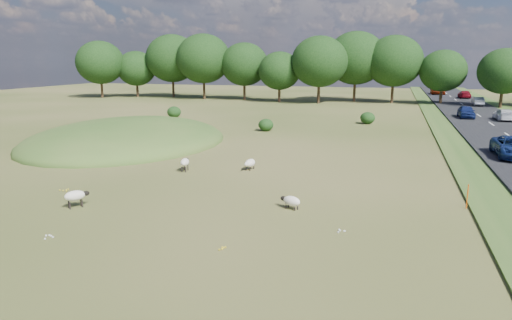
{
  "coord_description": "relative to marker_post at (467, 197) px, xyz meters",
  "views": [
    {
      "loc": [
        9.82,
        -21.91,
        6.94
      ],
      "look_at": [
        2.0,
        4.0,
        1.0
      ],
      "focal_mm": 32.0,
      "sensor_mm": 36.0,
      "label": 1
    }
  ],
  "objects": [
    {
      "name": "marker_post",
      "position": [
        0.0,
        0.0,
        0.0
      ],
      "size": [
        0.06,
        0.06,
        1.2
      ],
      "primitive_type": "cylinder",
      "color": "#D8590C",
      "rests_on": "ground"
    },
    {
      "name": "sheep_2",
      "position": [
        -8.02,
        -2.48,
        -0.2
      ],
      "size": [
        1.15,
        0.8,
        0.64
      ],
      "rotation": [
        0.0,
        0.0,
        2.73
      ],
      "color": "beige",
      "rests_on": "ground"
    },
    {
      "name": "car_5",
      "position": [
        8.45,
        67.16,
        0.32
      ],
      "size": [
        1.87,
        4.61,
        1.34
      ],
      "primitive_type": "imported",
      "rotation": [
        0.0,
        0.0,
        3.14
      ],
      "color": "maroon",
      "rests_on": "road"
    },
    {
      "name": "sheep_3",
      "position": [
        -16.14,
        2.98,
        -0.02
      ],
      "size": [
        0.65,
        1.19,
        0.83
      ],
      "rotation": [
        0.0,
        0.0,
        1.73
      ],
      "color": "beige",
      "rests_on": "ground"
    },
    {
      "name": "sheep_0",
      "position": [
        -12.29,
        4.52,
        -0.16
      ],
      "size": [
        0.67,
        1.25,
        0.7
      ],
      "rotation": [
        0.0,
        0.0,
        4.57
      ],
      "color": "beige",
      "rests_on": "ground"
    },
    {
      "name": "shrubs",
      "position": [
        -17.9,
        26.35,
        0.06
      ],
      "size": [
        24.82,
        9.86,
        1.39
      ],
      "color": "black",
      "rests_on": "ground"
    },
    {
      "name": "road",
      "position": [
        6.55,
        29.11,
        -0.47
      ],
      "size": [
        8.0,
        150.0,
        0.25
      ],
      "primitive_type": "cube",
      "color": "black",
      "rests_on": "ground"
    },
    {
      "name": "car_1",
      "position": [
        8.45,
        34.83,
        0.28
      ],
      "size": [
        1.78,
        4.37,
        1.27
      ],
      "primitive_type": "imported",
      "rotation": [
        0.0,
        0.0,
        3.14
      ],
      "color": "white",
      "rests_on": "road"
    },
    {
      "name": "car_6",
      "position": [
        8.45,
        52.77,
        0.3
      ],
      "size": [
        1.37,
        3.94,
        1.3
      ],
      "primitive_type": "imported",
      "rotation": [
        0.0,
        0.0,
        3.14
      ],
      "color": "silver",
      "rests_on": "road"
    },
    {
      "name": "car_4",
      "position": [
        4.65,
        36.12,
        0.36
      ],
      "size": [
        1.69,
        4.19,
        1.43
      ],
      "primitive_type": "imported",
      "color": "navy",
      "rests_on": "road"
    },
    {
      "name": "sheep_1",
      "position": [
        -17.95,
        -5.26,
        -0.01
      ],
      "size": [
        1.03,
        1.13,
        0.85
      ],
      "rotation": [
        0.0,
        0.0,
        0.88
      ],
      "color": "beige",
      "rests_on": "ground"
    },
    {
      "name": "mound",
      "position": [
        -25.45,
        11.11,
        -0.6
      ],
      "size": [
        16.0,
        20.0,
        4.0
      ],
      "primitive_type": "ellipsoid",
      "color": "#33561E",
      "rests_on": "ground"
    },
    {
      "name": "treeline",
      "position": [
        -14.51,
        54.54,
        5.97
      ],
      "size": [
        96.28,
        14.66,
        11.7
      ],
      "color": "black",
      "rests_on": "ground"
    },
    {
      "name": "car_2",
      "position": [
        4.65,
        75.77,
        0.42
      ],
      "size": [
        2.56,
        5.55,
        1.54
      ],
      "primitive_type": "imported",
      "color": "maroon",
      "rests_on": "road"
    },
    {
      "name": "ground",
      "position": [
        -13.45,
        19.11,
        -0.6
      ],
      "size": [
        160.0,
        160.0,
        0.0
      ],
      "primitive_type": "plane",
      "color": "#324816",
      "rests_on": "ground"
    }
  ]
}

